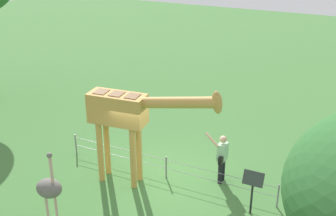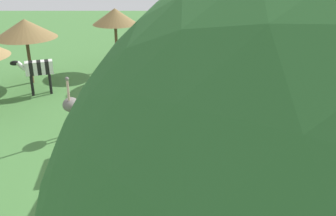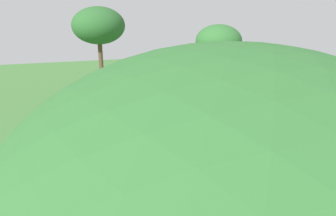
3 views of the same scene
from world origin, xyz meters
name	(u,v)px [view 2 (image 2 of 3)]	position (x,y,z in m)	size (l,w,h in m)	color
ground_plane	(164,157)	(0.00, 0.00, 0.00)	(60.00, 60.00, 0.00)	#427538
giraffe	(146,82)	(-0.87, -0.57, 2.30)	(4.02, 0.90, 3.39)	#C69347
visitor	(187,158)	(1.62, 0.67, 0.90)	(0.68, 0.59, 1.67)	black
zebra	(38,70)	(-5.84, -5.77, 1.16)	(0.86, 1.81, 1.66)	black
ostrich	(71,105)	(-1.64, -3.30, 1.18)	(0.70, 0.56, 2.25)	#CC9E93
shade_hut_near	(25,29)	(-7.41, -6.65, 2.70)	(2.95, 2.95, 3.15)	brown
shade_hut_far	(115,17)	(-9.81, -2.69, 2.85)	(2.40, 2.40, 3.29)	brown
info_sign	(143,183)	(2.90, -0.48, 0.95)	(0.56, 0.21, 1.32)	black
wire_fence	(168,146)	(0.00, 0.12, 0.40)	(7.05, 0.05, 0.75)	slate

